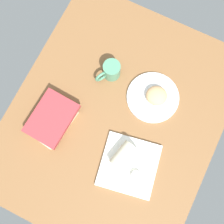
# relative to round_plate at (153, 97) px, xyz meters

# --- Properties ---
(dining_table) EXTENTS (1.10, 0.90, 0.04)m
(dining_table) POSITION_rel_round_plate_xyz_m (-0.15, 0.11, -0.03)
(dining_table) COLOR brown
(dining_table) RESTS_ON ground
(round_plate) EXTENTS (0.23, 0.23, 0.01)m
(round_plate) POSITION_rel_round_plate_xyz_m (0.00, 0.00, 0.00)
(round_plate) COLOR white
(round_plate) RESTS_ON dining_table
(scone_pastry) EXTENTS (0.12, 0.12, 0.05)m
(scone_pastry) POSITION_rel_round_plate_xyz_m (0.01, -0.01, 0.03)
(scone_pastry) COLOR tan
(scone_pastry) RESTS_ON round_plate
(square_plate) EXTENTS (0.27, 0.27, 0.02)m
(square_plate) POSITION_rel_round_plate_xyz_m (-0.32, -0.03, 0.00)
(square_plate) COLOR white
(square_plate) RESTS_ON dining_table
(sauce_cup) EXTENTS (0.04, 0.04, 0.02)m
(sauce_cup) POSITION_rel_round_plate_xyz_m (-0.34, -0.08, 0.02)
(sauce_cup) COLOR silver
(sauce_cup) RESTS_ON square_plate
(breakfast_wrap) EXTENTS (0.12, 0.09, 0.07)m
(breakfast_wrap) POSITION_rel_round_plate_xyz_m (-0.30, 0.00, 0.04)
(breakfast_wrap) COLOR beige
(breakfast_wrap) RESTS_ON square_plate
(book_stack) EXTENTS (0.23, 0.17, 0.06)m
(book_stack) POSITION_rel_round_plate_xyz_m (-0.29, 0.35, 0.03)
(book_stack) COLOR beige
(book_stack) RESTS_ON dining_table
(coffee_mug) EXTENTS (0.12, 0.09, 0.09)m
(coffee_mug) POSITION_rel_round_plate_xyz_m (0.02, 0.22, 0.04)
(coffee_mug) COLOR #4C8C6B
(coffee_mug) RESTS_ON dining_table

